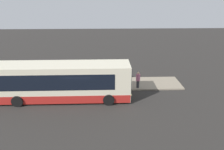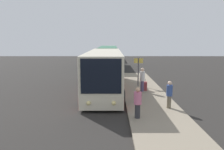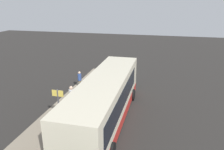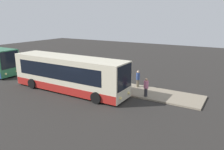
{
  "view_description": "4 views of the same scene",
  "coord_description": "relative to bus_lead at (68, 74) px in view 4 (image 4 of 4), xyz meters",
  "views": [
    {
      "loc": [
        2.32,
        -17.32,
        8.8
      ],
      "look_at": [
        2.94,
        0.73,
        1.96
      ],
      "focal_mm": 35.0,
      "sensor_mm": 36.0,
      "label": 1
    },
    {
      "loc": [
        16.21,
        0.75,
        4.08
      ],
      "look_at": [
        2.94,
        0.73,
        1.96
      ],
      "focal_mm": 35.0,
      "sensor_mm": 36.0,
      "label": 2
    },
    {
      "loc": [
        -14.17,
        -3.45,
        7.97
      ],
      "look_at": [
        2.94,
        0.73,
        1.96
      ],
      "focal_mm": 35.0,
      "sensor_mm": 36.0,
      "label": 3
    },
    {
      "loc": [
        12.0,
        -14.4,
        6.63
      ],
      "look_at": [
        2.94,
        0.73,
        1.96
      ],
      "focal_mm": 35.0,
      "sensor_mm": 36.0,
      "label": 4
    }
  ],
  "objects": [
    {
      "name": "bus_lead",
      "position": [
        0.0,
        0.0,
        0.0
      ],
      "size": [
        11.66,
        2.85,
        3.2
      ],
      "color": "beige",
      "rests_on": "ground"
    },
    {
      "name": "platform",
      "position": [
        1.36,
        3.07,
        -1.52
      ],
      "size": [
        20.0,
        3.2,
        0.14
      ],
      "color": "gray",
      "rests_on": "ground"
    },
    {
      "name": "suitcase",
      "position": [
        0.63,
        3.22,
        -1.11
      ],
      "size": [
        0.37,
        0.26,
        0.93
      ],
      "color": "maroon",
      "rests_on": "platform"
    },
    {
      "name": "passenger_boarding",
      "position": [
        1.03,
        2.93,
        -0.44
      ],
      "size": [
        0.4,
        0.4,
        1.85
      ],
      "rotation": [
        0.0,
        0.0,
        1.67
      ],
      "color": "#4C476B",
      "rests_on": "platform"
    },
    {
      "name": "passenger_waiting",
      "position": [
        6.85,
        1.91,
        -0.6
      ],
      "size": [
        0.55,
        0.55,
        1.6
      ],
      "rotation": [
        0.0,
        0.0,
        0.85
      ],
      "color": "#2D2D33",
      "rests_on": "platform"
    },
    {
      "name": "passenger_with_bags",
      "position": [
        5.18,
        3.95,
        -0.58
      ],
      "size": [
        0.35,
        0.35,
        1.61
      ],
      "rotation": [
        0.0,
        0.0,
        -1.56
      ],
      "color": "#6B604C",
      "rests_on": "platform"
    },
    {
      "name": "sign_post",
      "position": [
        -1.14,
        2.87,
        0.11
      ],
      "size": [
        0.1,
        0.78,
        2.46
      ],
      "color": "#4C4C51",
      "rests_on": "platform"
    },
    {
      "name": "ground",
      "position": [
        1.36,
        -0.13,
        -1.59
      ],
      "size": [
        80.0,
        80.0,
        0.0
      ],
      "primitive_type": "plane",
      "color": "#2B2826"
    }
  ]
}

